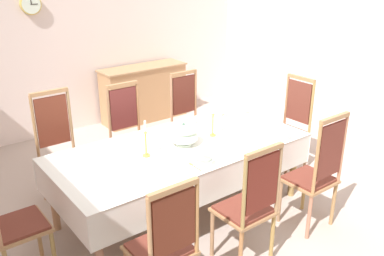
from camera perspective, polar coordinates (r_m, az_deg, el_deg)
ground at (r=4.43m, az=-0.21°, el=-12.30°), size 6.46×6.15×0.04m
back_wall at (r=6.48m, az=-17.72°, el=14.02°), size 6.46×0.08×3.41m
dining_table at (r=4.19m, az=-1.46°, el=-3.31°), size 2.54×1.18×0.76m
tablecloth at (r=4.19m, az=-1.46°, el=-3.33°), size 2.56×1.20×0.33m
chair_south_a at (r=3.11m, az=-3.78°, el=-15.60°), size 0.44×0.42×1.11m
chair_north_a at (r=4.67m, az=-17.65°, el=-2.62°), size 0.44×0.42×1.23m
chair_south_b at (r=3.56m, az=7.87°, el=-10.29°), size 0.44×0.42×1.14m
chair_north_b at (r=4.99m, az=-8.50°, el=-0.51°), size 0.44×0.42×1.16m
chair_south_c at (r=4.15m, az=16.67°, el=-5.76°), size 0.44×0.42×1.21m
chair_north_c at (r=5.44m, az=-0.37°, el=1.65°), size 0.44×0.42×1.17m
chair_head_west at (r=3.65m, az=-23.69°, el=-11.47°), size 0.42×0.44×1.11m
chair_head_east at (r=5.31m, az=13.36°, el=0.57°), size 0.42×0.44×1.18m
soup_tureen at (r=4.13m, az=-1.16°, el=-0.86°), size 0.30×0.30×0.24m
candlestick_west at (r=3.89m, az=-6.35°, el=-1.94°), size 0.07×0.07×0.36m
candlestick_east at (r=4.34m, az=2.87°, el=0.66°), size 0.07×0.07×0.35m
bowl_near_left at (r=3.79m, az=1.72°, el=-4.52°), size 0.18×0.18×0.04m
bowl_near_right at (r=4.95m, az=3.37°, el=1.86°), size 0.14×0.14×0.04m
bowl_far_left at (r=4.73m, az=-0.55°, el=1.01°), size 0.20×0.20×0.04m
bowl_far_right at (r=4.43m, az=12.35°, el=-1.07°), size 0.16×0.16×0.04m
spoon_primary at (r=3.75m, az=0.06°, el=-5.10°), size 0.03×0.18×0.01m
spoon_secondary at (r=5.04m, az=4.04°, el=2.01°), size 0.03×0.18×0.01m
sideboard at (r=6.95m, az=-6.60°, el=4.76°), size 1.44×0.48×0.90m
mounted_clock at (r=6.26m, az=-21.22°, el=15.53°), size 0.28×0.06×0.28m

